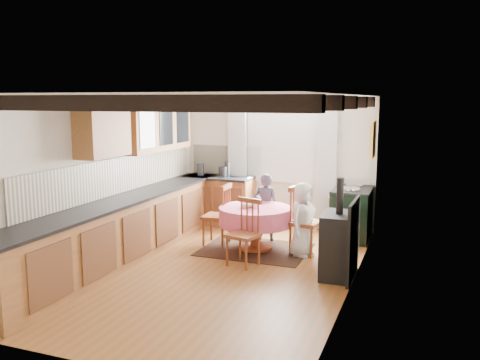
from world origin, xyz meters
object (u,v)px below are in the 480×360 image
at_px(child_right, 303,219).
at_px(cup, 255,205).
at_px(chair_right, 306,220).
at_px(aga_range, 352,213).
at_px(dining_table, 255,229).
at_px(child_far, 266,207).
at_px(cast_iron_stove, 339,228).
at_px(chair_near, 243,233).
at_px(chair_left, 217,214).

bearing_deg(child_right, cup, 109.19).
height_order(chair_right, aga_range, chair_right).
relative_size(dining_table, chair_right, 1.08).
bearing_deg(cup, chair_right, 12.32).
distance_m(dining_table, chair_right, 0.81).
xyz_separation_m(aga_range, child_right, (-0.55, -1.24, 0.12)).
bearing_deg(chair_right, child_far, 68.06).
relative_size(cast_iron_stove, child_right, 1.19).
distance_m(child_far, child_right, 0.99).
distance_m(chair_near, chair_right, 1.12).
xyz_separation_m(chair_right, aga_range, (0.54, 1.12, -0.08)).
height_order(dining_table, chair_left, chair_left).
bearing_deg(chair_near, dining_table, 111.47).
xyz_separation_m(chair_left, child_right, (1.47, -0.13, 0.06)).
relative_size(chair_near, child_right, 0.85).
height_order(chair_left, cup, chair_left).
xyz_separation_m(chair_right, child_right, (-0.02, -0.13, 0.04)).
bearing_deg(child_right, chair_left, 101.15).
distance_m(chair_near, child_right, 1.01).
bearing_deg(chair_left, cast_iron_stove, 65.78).
bearing_deg(chair_right, chair_left, 99.33).
distance_m(chair_near, chair_left, 1.17).
bearing_deg(cast_iron_stove, child_far, 137.12).
bearing_deg(child_far, chair_left, 29.72).
relative_size(child_right, cup, 10.07).
xyz_separation_m(aga_range, cup, (-1.30, -1.28, 0.29)).
bearing_deg(aga_range, chair_left, -151.07).
bearing_deg(child_right, aga_range, -8.00).
bearing_deg(cup, child_far, 93.33).
bearing_deg(dining_table, aga_range, 42.67).
xyz_separation_m(chair_left, child_far, (0.68, 0.49, 0.07)).
height_order(dining_table, cast_iron_stove, cast_iron_stove).
xyz_separation_m(chair_left, cup, (0.72, -0.17, 0.24)).
height_order(chair_near, child_right, child_right).
distance_m(chair_left, chair_right, 1.48).
bearing_deg(cast_iron_stove, cup, 153.86).
relative_size(chair_left, aga_range, 1.04).
bearing_deg(child_far, dining_table, 86.07).
relative_size(cast_iron_stove, child_far, 1.18).
relative_size(chair_left, child_far, 0.88).
bearing_deg(aga_range, child_right, -114.06).
bearing_deg(child_right, dining_table, 104.05).
xyz_separation_m(aga_range, child_far, (-1.34, -0.63, 0.13)).
bearing_deg(cast_iron_stove, chair_left, 158.07).
xyz_separation_m(chair_near, child_right, (0.68, 0.74, 0.08)).
bearing_deg(cup, dining_table, 106.96).
relative_size(chair_right, aga_range, 1.09).
distance_m(chair_right, child_right, 0.13).
distance_m(dining_table, cup, 0.40).
bearing_deg(dining_table, cup, -73.04).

